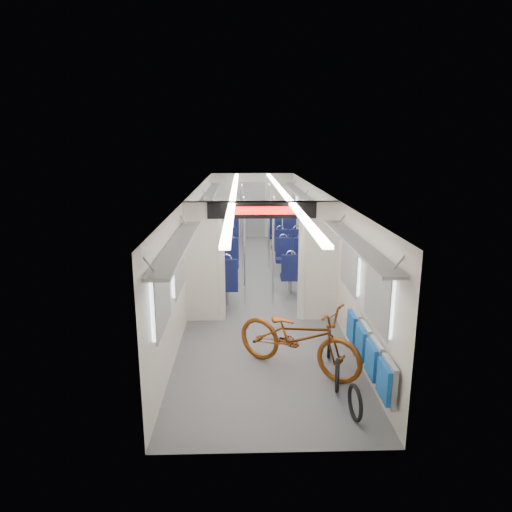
{
  "coord_description": "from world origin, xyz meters",
  "views": [
    {
      "loc": [
        -0.36,
        -10.39,
        3.35
      ],
      "look_at": [
        -0.09,
        -1.49,
        1.13
      ],
      "focal_mm": 32.0,
      "sensor_mm": 36.0,
      "label": 1
    }
  ],
  "objects_px": {
    "seat_bay_far_left": "(224,236)",
    "stanchion_near_right": "(273,252)",
    "seat_bay_near_right": "(296,263)",
    "seat_bay_near_left": "(218,268)",
    "flip_bench": "(368,351)",
    "stanchion_far_left": "(243,228)",
    "bike_hoop_c": "(329,345)",
    "bike_hoop_a": "(355,404)",
    "seat_bay_far_right": "(285,237)",
    "bike_hoop_b": "(337,377)",
    "stanchion_near_left": "(245,252)",
    "stanchion_far_right": "(269,226)",
    "bicycle": "(298,337)"
  },
  "relations": [
    {
      "from": "seat_bay_near_left",
      "to": "stanchion_near_right",
      "type": "height_order",
      "value": "stanchion_near_right"
    },
    {
      "from": "seat_bay_near_right",
      "to": "seat_bay_far_right",
      "type": "bearing_deg",
      "value": 90.0
    },
    {
      "from": "seat_bay_near_left",
      "to": "stanchion_far_right",
      "type": "xyz_separation_m",
      "value": [
        1.29,
        2.08,
        0.58
      ]
    },
    {
      "from": "seat_bay_near_left",
      "to": "stanchion_far_right",
      "type": "distance_m",
      "value": 2.52
    },
    {
      "from": "bike_hoop_a",
      "to": "seat_bay_far_left",
      "type": "xyz_separation_m",
      "value": [
        -1.95,
        8.98,
        0.33
      ]
    },
    {
      "from": "stanchion_near_left",
      "to": "flip_bench",
      "type": "bearing_deg",
      "value": -64.64
    },
    {
      "from": "stanchion_near_left",
      "to": "stanchion_far_left",
      "type": "bearing_deg",
      "value": 90.84
    },
    {
      "from": "seat_bay_near_right",
      "to": "bicycle",
      "type": "bearing_deg",
      "value": -96.23
    },
    {
      "from": "flip_bench",
      "to": "stanchion_near_right",
      "type": "distance_m",
      "value": 3.68
    },
    {
      "from": "bike_hoop_c",
      "to": "bike_hoop_b",
      "type": "bearing_deg",
      "value": -94.37
    },
    {
      "from": "bike_hoop_a",
      "to": "seat_bay_near_right",
      "type": "distance_m",
      "value": 5.67
    },
    {
      "from": "seat_bay_far_right",
      "to": "stanchion_far_left",
      "type": "bearing_deg",
      "value": -128.25
    },
    {
      "from": "bike_hoop_c",
      "to": "stanchion_near_left",
      "type": "distance_m",
      "value": 3.01
    },
    {
      "from": "bike_hoop_a",
      "to": "bike_hoop_c",
      "type": "bearing_deg",
      "value": 90.21
    },
    {
      "from": "flip_bench",
      "to": "seat_bay_far_left",
      "type": "height_order",
      "value": "seat_bay_far_left"
    },
    {
      "from": "bike_hoop_c",
      "to": "stanchion_far_left",
      "type": "xyz_separation_m",
      "value": [
        -1.37,
        5.28,
        0.94
      ]
    },
    {
      "from": "seat_bay_near_left",
      "to": "seat_bay_far_left",
      "type": "xyz_separation_m",
      "value": [
        -0.0,
        3.87,
        -0.03
      ]
    },
    {
      "from": "seat_bay_far_left",
      "to": "seat_bay_near_right",
      "type": "bearing_deg",
      "value": -60.67
    },
    {
      "from": "bike_hoop_a",
      "to": "stanchion_near_right",
      "type": "xyz_separation_m",
      "value": [
        -0.75,
        4.19,
        0.94
      ]
    },
    {
      "from": "stanchion_near_right",
      "to": "seat_bay_near_left",
      "type": "bearing_deg",
      "value": 142.52
    },
    {
      "from": "seat_bay_near_left",
      "to": "seat_bay_far_right",
      "type": "height_order",
      "value": "seat_bay_near_left"
    },
    {
      "from": "bike_hoop_b",
      "to": "seat_bay_far_right",
      "type": "distance_m",
      "value": 7.96
    },
    {
      "from": "seat_bay_far_left",
      "to": "bike_hoop_b",
      "type": "bearing_deg",
      "value": -77.33
    },
    {
      "from": "flip_bench",
      "to": "stanchion_far_left",
      "type": "distance_m",
      "value": 6.53
    },
    {
      "from": "stanchion_near_right",
      "to": "stanchion_far_right",
      "type": "height_order",
      "value": "same"
    },
    {
      "from": "seat_bay_near_right",
      "to": "seat_bay_near_left",
      "type": "bearing_deg",
      "value": -163.82
    },
    {
      "from": "seat_bay_near_right",
      "to": "seat_bay_far_left",
      "type": "xyz_separation_m",
      "value": [
        -1.87,
        3.33,
        0.01
      ]
    },
    {
      "from": "seat_bay_far_right",
      "to": "stanchion_near_left",
      "type": "relative_size",
      "value": 0.88
    },
    {
      "from": "stanchion_near_right",
      "to": "stanchion_far_left",
      "type": "xyz_separation_m",
      "value": [
        -0.63,
        2.8,
        0.0
      ]
    },
    {
      "from": "flip_bench",
      "to": "stanchion_near_left",
      "type": "xyz_separation_m",
      "value": [
        -1.67,
        3.53,
        0.57
      ]
    },
    {
      "from": "seat_bay_far_left",
      "to": "stanchion_near_right",
      "type": "xyz_separation_m",
      "value": [
        1.21,
        -4.8,
        0.61
      ]
    },
    {
      "from": "seat_bay_near_left",
      "to": "seat_bay_far_left",
      "type": "distance_m",
      "value": 3.87
    },
    {
      "from": "bike_hoop_a",
      "to": "seat_bay_far_right",
      "type": "height_order",
      "value": "seat_bay_far_right"
    },
    {
      "from": "seat_bay_far_left",
      "to": "stanchion_near_right",
      "type": "relative_size",
      "value": 0.88
    },
    {
      "from": "stanchion_far_right",
      "to": "bike_hoop_a",
      "type": "bearing_deg",
      "value": -84.77
    },
    {
      "from": "flip_bench",
      "to": "bike_hoop_b",
      "type": "distance_m",
      "value": 0.56
    },
    {
      "from": "flip_bench",
      "to": "seat_bay_far_right",
      "type": "bearing_deg",
      "value": 93.03
    },
    {
      "from": "seat_bay_far_left",
      "to": "stanchion_far_left",
      "type": "bearing_deg",
      "value": -73.88
    },
    {
      "from": "stanchion_near_left",
      "to": "stanchion_near_right",
      "type": "bearing_deg",
      "value": -4.97
    },
    {
      "from": "seat_bay_near_right",
      "to": "bike_hoop_c",
      "type": "bearing_deg",
      "value": -88.89
    },
    {
      "from": "seat_bay_far_left",
      "to": "stanchion_near_right",
      "type": "distance_m",
      "value": 4.98
    },
    {
      "from": "bike_hoop_b",
      "to": "seat_bay_near_left",
      "type": "xyz_separation_m",
      "value": [
        -1.87,
        4.44,
        0.36
      ]
    },
    {
      "from": "bicycle",
      "to": "seat_bay_far_right",
      "type": "bearing_deg",
      "value": 31.21
    },
    {
      "from": "seat_bay_far_left",
      "to": "stanchion_near_right",
      "type": "height_order",
      "value": "stanchion_near_right"
    },
    {
      "from": "seat_bay_near_left",
      "to": "stanchion_far_right",
      "type": "height_order",
      "value": "stanchion_far_right"
    },
    {
      "from": "bicycle",
      "to": "bike_hoop_a",
      "type": "height_order",
      "value": "bicycle"
    },
    {
      "from": "bike_hoop_b",
      "to": "seat_bay_near_left",
      "type": "bearing_deg",
      "value": 112.83
    },
    {
      "from": "seat_bay_far_right",
      "to": "seat_bay_near_right",
      "type": "bearing_deg",
      "value": -90.0
    },
    {
      "from": "seat_bay_far_left",
      "to": "stanchion_far_left",
      "type": "height_order",
      "value": "stanchion_far_left"
    },
    {
      "from": "bicycle",
      "to": "bike_hoop_c",
      "type": "height_order",
      "value": "bicycle"
    }
  ]
}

